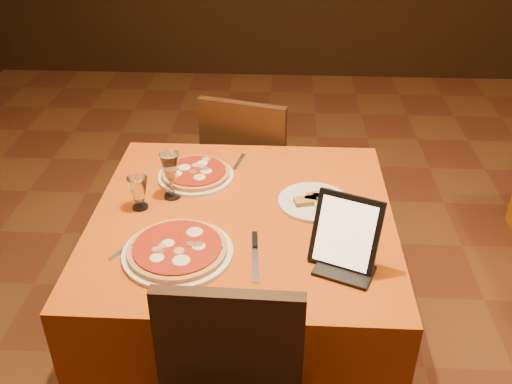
{
  "coord_description": "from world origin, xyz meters",
  "views": [
    {
      "loc": [
        -0.26,
        -1.7,
        1.93
      ],
      "look_at": [
        -0.35,
        0.0,
        0.86
      ],
      "focal_mm": 40.0,
      "sensor_mm": 36.0,
      "label": 1
    }
  ],
  "objects_px": {
    "main_table": "(244,291)",
    "pizza_far": "(196,174)",
    "wine_glass": "(171,175)",
    "pizza_near": "(178,251)",
    "tablet": "(346,232)",
    "water_glass": "(139,193)",
    "chair_main_far": "(255,170)"
  },
  "relations": [
    {
      "from": "main_table",
      "to": "pizza_far",
      "type": "distance_m",
      "value": 0.51
    },
    {
      "from": "main_table",
      "to": "wine_glass",
      "type": "relative_size",
      "value": 5.79
    },
    {
      "from": "pizza_near",
      "to": "tablet",
      "type": "xyz_separation_m",
      "value": [
        0.54,
        -0.01,
        0.1
      ]
    },
    {
      "from": "pizza_far",
      "to": "water_glass",
      "type": "height_order",
      "value": "water_glass"
    },
    {
      "from": "main_table",
      "to": "water_glass",
      "type": "height_order",
      "value": "water_glass"
    },
    {
      "from": "main_table",
      "to": "pizza_near",
      "type": "distance_m",
      "value": 0.5
    },
    {
      "from": "pizza_far",
      "to": "wine_glass",
      "type": "distance_m",
      "value": 0.18
    },
    {
      "from": "pizza_far",
      "to": "pizza_near",
      "type": "bearing_deg",
      "value": -88.69
    },
    {
      "from": "chair_main_far",
      "to": "tablet",
      "type": "relative_size",
      "value": 3.73
    },
    {
      "from": "pizza_far",
      "to": "wine_glass",
      "type": "height_order",
      "value": "wine_glass"
    },
    {
      "from": "pizza_far",
      "to": "water_glass",
      "type": "xyz_separation_m",
      "value": [
        -0.18,
        -0.23,
        0.05
      ]
    },
    {
      "from": "chair_main_far",
      "to": "water_glass",
      "type": "relative_size",
      "value": 7.0
    },
    {
      "from": "chair_main_far",
      "to": "water_glass",
      "type": "bearing_deg",
      "value": 80.14
    },
    {
      "from": "pizza_far",
      "to": "wine_glass",
      "type": "xyz_separation_m",
      "value": [
        -0.07,
        -0.15,
        0.08
      ]
    },
    {
      "from": "main_table",
      "to": "wine_glass",
      "type": "bearing_deg",
      "value": 159.36
    },
    {
      "from": "pizza_far",
      "to": "water_glass",
      "type": "bearing_deg",
      "value": -127.34
    },
    {
      "from": "pizza_far",
      "to": "tablet",
      "type": "distance_m",
      "value": 0.76
    },
    {
      "from": "wine_glass",
      "to": "pizza_far",
      "type": "bearing_deg",
      "value": 65.13
    },
    {
      "from": "chair_main_far",
      "to": "water_glass",
      "type": "distance_m",
      "value": 0.97
    },
    {
      "from": "pizza_far",
      "to": "water_glass",
      "type": "distance_m",
      "value": 0.29
    },
    {
      "from": "pizza_near",
      "to": "pizza_far",
      "type": "relative_size",
      "value": 1.2
    },
    {
      "from": "main_table",
      "to": "chair_main_far",
      "type": "xyz_separation_m",
      "value": [
        0.0,
        0.84,
        0.08
      ]
    },
    {
      "from": "main_table",
      "to": "water_glass",
      "type": "distance_m",
      "value": 0.58
    },
    {
      "from": "wine_glass",
      "to": "tablet",
      "type": "distance_m",
      "value": 0.72
    },
    {
      "from": "pizza_far",
      "to": "tablet",
      "type": "relative_size",
      "value": 1.26
    },
    {
      "from": "water_glass",
      "to": "tablet",
      "type": "distance_m",
      "value": 0.78
    },
    {
      "from": "main_table",
      "to": "tablet",
      "type": "bearing_deg",
      "value": -36.98
    },
    {
      "from": "wine_glass",
      "to": "water_glass",
      "type": "xyz_separation_m",
      "value": [
        -0.11,
        -0.08,
        -0.03
      ]
    },
    {
      "from": "wine_glass",
      "to": "water_glass",
      "type": "relative_size",
      "value": 1.46
    },
    {
      "from": "pizza_near",
      "to": "chair_main_far",
      "type": "bearing_deg",
      "value": 79.72
    },
    {
      "from": "pizza_far",
      "to": "main_table",
      "type": "bearing_deg",
      "value": -50.45
    },
    {
      "from": "main_table",
      "to": "water_glass",
      "type": "bearing_deg",
      "value": 176.53
    }
  ]
}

